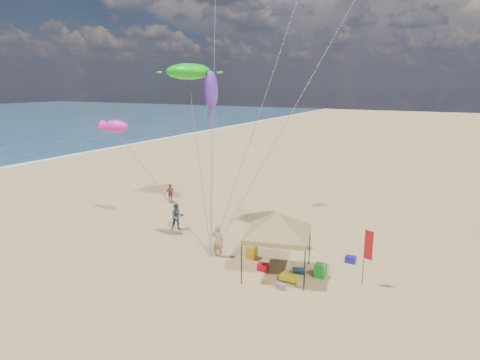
% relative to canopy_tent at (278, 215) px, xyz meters
% --- Properties ---
extents(ground, '(280.00, 280.00, 0.00)m').
position_rel_canopy_tent_xyz_m(ground, '(-3.52, -0.41, -3.13)').
color(ground, tan).
rests_on(ground, ground).
extents(canopy_tent, '(5.91, 5.91, 3.76)m').
position_rel_canopy_tent_xyz_m(canopy_tent, '(0.00, 0.00, 0.00)').
color(canopy_tent, black).
rests_on(canopy_tent, ground).
extents(feather_flag, '(0.42, 0.16, 2.85)m').
position_rel_canopy_tent_xyz_m(feather_flag, '(4.25, 0.82, -1.21)').
color(feather_flag, black).
rests_on(feather_flag, ground).
extents(cooler_red, '(0.54, 0.38, 0.38)m').
position_rel_canopy_tent_xyz_m(cooler_red, '(-0.77, -0.01, -2.94)').
color(cooler_red, red).
rests_on(cooler_red, ground).
extents(cooler_blue, '(0.54, 0.38, 0.38)m').
position_rel_canopy_tent_xyz_m(cooler_blue, '(3.02, 3.08, -2.94)').
color(cooler_blue, '#201292').
rests_on(cooler_blue, ground).
extents(bag_navy, '(0.69, 0.54, 0.36)m').
position_rel_canopy_tent_xyz_m(bag_navy, '(1.00, 0.45, -2.95)').
color(bag_navy, black).
rests_on(bag_navy, ground).
extents(bag_orange, '(0.54, 0.69, 0.36)m').
position_rel_canopy_tent_xyz_m(bag_orange, '(-1.42, 3.90, -2.95)').
color(bag_orange, '#C5730A').
rests_on(bag_orange, ground).
extents(chair_green, '(0.50, 0.50, 0.70)m').
position_rel_canopy_tent_xyz_m(chair_green, '(2.07, 0.65, -2.78)').
color(chair_green, '#188822').
rests_on(chair_green, ground).
extents(chair_yellow, '(0.50, 0.50, 0.70)m').
position_rel_canopy_tent_xyz_m(chair_yellow, '(-1.97, 1.07, -2.78)').
color(chair_yellow, yellow).
rests_on(chair_yellow, ground).
extents(crate_grey, '(0.34, 0.30, 0.28)m').
position_rel_canopy_tent_xyz_m(crate_grey, '(0.83, -1.46, -2.99)').
color(crate_grey, slate).
rests_on(crate_grey, ground).
extents(beach_cart, '(0.90, 0.50, 0.24)m').
position_rel_canopy_tent_xyz_m(beach_cart, '(0.88, -0.51, -2.93)').
color(beach_cart, gold).
rests_on(beach_cart, ground).
extents(person_near_a, '(0.72, 0.51, 1.88)m').
position_rel_canopy_tent_xyz_m(person_near_a, '(-3.77, 0.43, -2.19)').
color(person_near_a, '#9E825A').
rests_on(person_near_a, ground).
extents(person_near_b, '(1.10, 1.11, 1.81)m').
position_rel_canopy_tent_xyz_m(person_near_b, '(-8.39, 2.89, -2.22)').
color(person_near_b, '#333A46').
rests_on(person_near_b, ground).
extents(person_near_c, '(1.13, 0.76, 1.63)m').
position_rel_canopy_tent_xyz_m(person_near_c, '(-0.27, 3.67, -2.31)').
color(person_near_c, beige).
rests_on(person_near_c, ground).
extents(person_far_a, '(0.61, 1.00, 1.60)m').
position_rel_canopy_tent_xyz_m(person_far_a, '(-12.77, 7.88, -2.33)').
color(person_far_a, '#9D493C').
rests_on(person_far_a, ground).
extents(turtle_kite, '(3.46, 2.90, 1.06)m').
position_rel_canopy_tent_xyz_m(turtle_kite, '(-8.96, 5.45, 7.15)').
color(turtle_kite, '#0BD110').
rests_on(turtle_kite, ground).
extents(fish_kite, '(2.01, 1.56, 0.80)m').
position_rel_canopy_tent_xyz_m(fish_kite, '(-11.30, 0.90, 3.78)').
color(fish_kite, '#E821C2').
rests_on(fish_kite, ground).
extents(squid_kite, '(1.17, 1.17, 2.48)m').
position_rel_canopy_tent_xyz_m(squid_kite, '(-7.25, 5.52, 5.95)').
color(squid_kite, '#662CCC').
rests_on(squid_kite, ground).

